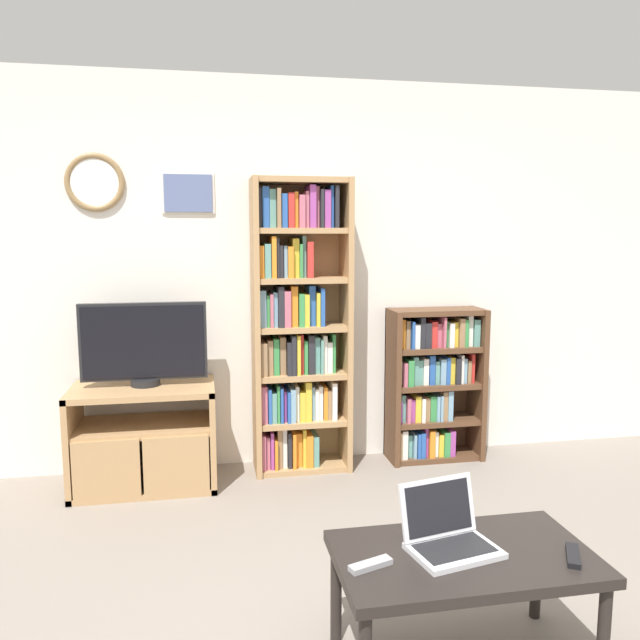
{
  "coord_description": "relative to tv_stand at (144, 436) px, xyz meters",
  "views": [
    {
      "loc": [
        -0.52,
        -1.93,
        1.59
      ],
      "look_at": [
        0.08,
        1.25,
        1.14
      ],
      "focal_mm": 35.0,
      "sensor_mm": 36.0,
      "label": 1
    }
  ],
  "objects": [
    {
      "name": "wall_back",
      "position": [
        0.9,
        0.32,
        0.98
      ],
      "size": [
        6.25,
        0.09,
        2.6
      ],
      "color": "silver",
      "rests_on": "ground_plane"
    },
    {
      "name": "tv_stand",
      "position": [
        0.0,
        0.0,
        0.0
      ],
      "size": [
        0.88,
        0.51,
        0.64
      ],
      "color": "tan",
      "rests_on": "ground_plane"
    },
    {
      "name": "television",
      "position": [
        0.02,
        0.04,
        0.58
      ],
      "size": [
        0.77,
        0.18,
        0.52
      ],
      "color": "black",
      "rests_on": "tv_stand"
    },
    {
      "name": "bookshelf_tall",
      "position": [
        0.99,
        0.14,
        0.64
      ],
      "size": [
        0.64,
        0.31,
        1.94
      ],
      "color": "tan",
      "rests_on": "ground_plane"
    },
    {
      "name": "bookshelf_short",
      "position": [
        1.95,
        0.15,
        0.22
      ],
      "size": [
        0.66,
        0.28,
        1.07
      ],
      "color": "brown",
      "rests_on": "ground_plane"
    },
    {
      "name": "coffee_table",
      "position": [
        1.29,
        -1.92,
        0.07
      ],
      "size": [
        0.93,
        0.52,
        0.44
      ],
      "color": "black",
      "rests_on": "ground_plane"
    },
    {
      "name": "laptop",
      "position": [
        1.24,
        -1.87,
        0.18
      ],
      "size": [
        0.35,
        0.31,
        0.23
      ],
      "rotation": [
        0.0,
        0.0,
        0.21
      ],
      "color": "silver",
      "rests_on": "coffee_table"
    },
    {
      "name": "remote_near_laptop",
      "position": [
        1.65,
        -2.03,
        0.13
      ],
      "size": [
        0.12,
        0.16,
        0.02
      ],
      "rotation": [
        0.0,
        0.0,
        2.63
      ],
      "color": "black",
      "rests_on": "coffee_table"
    },
    {
      "name": "remote_far_from_laptop",
      "position": [
        0.93,
        -1.95,
        0.13
      ],
      "size": [
        0.17,
        0.09,
        0.02
      ],
      "rotation": [
        0.0,
        0.0,
        5.04
      ],
      "color": "#99999E",
      "rests_on": "coffee_table"
    }
  ]
}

